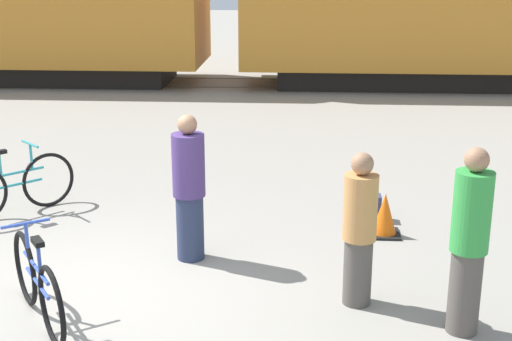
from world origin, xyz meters
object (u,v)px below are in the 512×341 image
(backpack, at_px, (370,207))
(traffic_cone, at_px, (385,216))
(person_in_purple, at_px, (189,189))
(person_in_green, at_px, (469,242))
(bicycle_blue, at_px, (38,284))
(bicycle_teal, at_px, (15,186))
(person_in_tan, at_px, (359,230))

(backpack, bearing_deg, traffic_cone, -76.45)
(person_in_purple, bearing_deg, traffic_cone, 90.71)
(person_in_green, height_order, person_in_purple, person_in_green)
(bicycle_blue, xyz_separation_m, person_in_purple, (1.21, 1.60, 0.45))
(bicycle_teal, distance_m, person_in_tan, 4.99)
(backpack, distance_m, traffic_cone, 0.56)
(person_in_purple, relative_size, person_in_tan, 1.08)
(person_in_tan, relative_size, traffic_cone, 2.87)
(backpack, bearing_deg, bicycle_teal, -178.64)
(bicycle_blue, relative_size, backpack, 4.21)
(person_in_green, xyz_separation_m, backpack, (-0.60, 2.91, -0.72))
(person_in_green, xyz_separation_m, person_in_purple, (-2.78, 1.51, -0.05))
(person_in_tan, bearing_deg, person_in_green, 116.49)
(bicycle_blue, distance_m, backpack, 4.54)
(bicycle_blue, bearing_deg, bicycle_teal, 115.31)
(bicycle_blue, distance_m, person_in_tan, 3.13)
(person_in_purple, bearing_deg, bicycle_teal, -136.43)
(person_in_green, height_order, backpack, person_in_green)
(bicycle_teal, bearing_deg, backpack, 1.36)
(person_in_purple, height_order, backpack, person_in_purple)
(backpack, bearing_deg, person_in_tan, -98.11)
(person_in_green, height_order, traffic_cone, person_in_green)
(bicycle_teal, bearing_deg, traffic_cone, -5.00)
(bicycle_blue, relative_size, person_in_tan, 0.91)
(traffic_cone, bearing_deg, person_in_green, -78.82)
(bicycle_blue, bearing_deg, person_in_tan, 11.07)
(bicycle_teal, relative_size, person_in_purple, 0.76)
(bicycle_teal, relative_size, person_in_tan, 0.82)
(bicycle_blue, height_order, person_in_green, person_in_green)
(bicycle_blue, height_order, backpack, bicycle_blue)
(bicycle_teal, relative_size, person_in_green, 0.73)
(traffic_cone, bearing_deg, bicycle_blue, -145.04)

